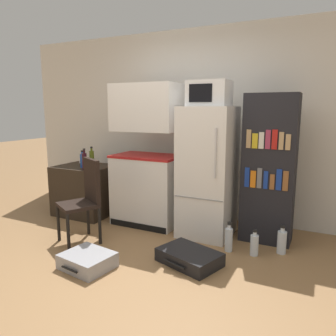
% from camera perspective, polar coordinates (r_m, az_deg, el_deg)
% --- Properties ---
extents(ground_plane, '(24.00, 24.00, 0.00)m').
position_cam_1_polar(ground_plane, '(3.28, -7.29, -17.82)').
color(ground_plane, olive).
extents(wall_back, '(6.40, 0.10, 2.62)m').
position_cam_1_polar(wall_back, '(4.62, 8.41, 7.35)').
color(wall_back, silver).
rests_on(wall_back, ground_plane).
extents(side_table, '(0.80, 0.67, 0.72)m').
position_cam_1_polar(side_table, '(4.98, -14.11, -3.71)').
color(side_table, '#2D2319').
rests_on(side_table, ground_plane).
extents(kitchen_hutch, '(0.89, 0.56, 1.85)m').
position_cam_1_polar(kitchen_hutch, '(4.35, -3.65, 1.17)').
color(kitchen_hutch, white).
rests_on(kitchen_hutch, ground_plane).
extents(refrigerator, '(0.61, 0.64, 1.57)m').
position_cam_1_polar(refrigerator, '(3.98, 6.90, -0.74)').
color(refrigerator, white).
rests_on(refrigerator, ground_plane).
extents(microwave, '(0.47, 0.36, 0.29)m').
position_cam_1_polar(microwave, '(3.91, 7.19, 12.75)').
color(microwave, silver).
rests_on(microwave, refrigerator).
extents(bookshelf, '(0.58, 0.35, 1.71)m').
position_cam_1_polar(bookshelf, '(3.93, 17.17, -0.20)').
color(bookshelf, black).
rests_on(bookshelf, ground_plane).
extents(bottle_olive_oil, '(0.07, 0.07, 0.28)m').
position_cam_1_polar(bottle_olive_oil, '(4.83, -13.13, 1.70)').
color(bottle_olive_oil, '#566619').
rests_on(bottle_olive_oil, side_table).
extents(bottle_blue_soda, '(0.06, 0.06, 0.24)m').
position_cam_1_polar(bottle_blue_soda, '(4.76, -14.69, 1.30)').
color(bottle_blue_soda, '#1E47A3').
rests_on(bottle_blue_soda, side_table).
extents(bottle_wine_dark, '(0.06, 0.06, 0.29)m').
position_cam_1_polar(bottle_wine_dark, '(4.56, -14.34, 1.20)').
color(bottle_wine_dark, black).
rests_on(bottle_wine_dark, side_table).
extents(bowl, '(0.15, 0.15, 0.04)m').
position_cam_1_polar(bowl, '(5.17, -14.39, 1.11)').
color(bowl, silver).
rests_on(bowl, side_table).
extents(chair, '(0.54, 0.54, 0.97)m').
position_cam_1_polar(chair, '(3.91, -14.20, -4.47)').
color(chair, black).
rests_on(chair, ground_plane).
extents(suitcase_large_flat, '(0.70, 0.57, 0.13)m').
position_cam_1_polar(suitcase_large_flat, '(3.42, 3.73, -15.22)').
color(suitcase_large_flat, black).
rests_on(suitcase_large_flat, ground_plane).
extents(suitcase_small_flat, '(0.52, 0.47, 0.14)m').
position_cam_1_polar(suitcase_small_flat, '(3.43, -13.84, -15.39)').
color(suitcase_small_flat, '#99999E').
rests_on(suitcase_small_flat, ground_plane).
extents(water_bottle_front, '(0.10, 0.10, 0.32)m').
position_cam_1_polar(water_bottle_front, '(3.81, 19.20, -12.01)').
color(water_bottle_front, silver).
rests_on(water_bottle_front, ground_plane).
extents(water_bottle_middle, '(0.09, 0.09, 0.28)m').
position_cam_1_polar(water_bottle_middle, '(3.68, 14.80, -12.76)').
color(water_bottle_middle, silver).
rests_on(water_bottle_middle, ground_plane).
extents(water_bottle_back, '(0.08, 0.08, 0.33)m').
position_cam_1_polar(water_bottle_back, '(3.72, 10.54, -12.06)').
color(water_bottle_back, silver).
rests_on(water_bottle_back, ground_plane).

